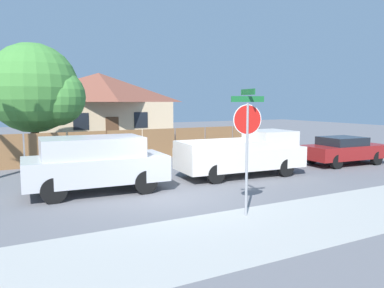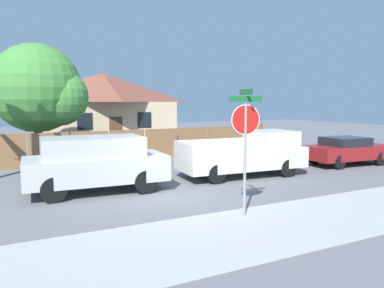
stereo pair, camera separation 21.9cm
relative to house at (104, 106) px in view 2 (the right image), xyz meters
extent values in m
plane|color=slate|center=(-2.18, -17.75, -2.68)|extent=(80.00, 80.00, 0.00)
cube|color=#A3A39E|center=(-2.18, -21.35, -2.67)|extent=(36.00, 3.20, 0.01)
cube|color=brown|center=(-6.91, -9.84, -1.89)|extent=(1.81, 0.06, 1.58)
cube|color=brown|center=(-5.02, -9.84, -1.89)|extent=(1.81, 0.06, 1.58)
cube|color=brown|center=(-3.13, -9.84, -1.89)|extent=(1.81, 0.06, 1.58)
cube|color=brown|center=(-1.24, -9.84, -1.89)|extent=(1.81, 0.06, 1.58)
cube|color=brown|center=(0.65, -9.84, -1.89)|extent=(1.81, 0.06, 1.58)
cube|color=brown|center=(2.54, -9.84, -1.89)|extent=(1.81, 0.06, 1.58)
cube|color=brown|center=(4.42, -9.84, -1.89)|extent=(1.81, 0.06, 1.58)
cube|color=brown|center=(6.31, -9.84, -1.89)|extent=(1.81, 0.06, 1.58)
cube|color=brown|center=(7.26, -9.84, -1.84)|extent=(0.12, 0.12, 1.68)
cube|color=beige|center=(0.00, 0.00, -1.17)|extent=(9.18, 6.53, 3.01)
pyramid|color=brown|center=(0.00, 0.00, 1.41)|extent=(9.91, 7.05, 2.15)
cube|color=black|center=(-2.06, -3.28, -0.93)|extent=(1.00, 0.04, 1.10)
cube|color=black|center=(2.06, -3.28, -0.93)|extent=(1.00, 0.04, 1.10)
cube|color=brown|center=(0.00, -3.28, -1.68)|extent=(0.90, 0.04, 2.00)
cylinder|color=brown|center=(-5.30, -7.87, -1.67)|extent=(0.40, 0.40, 2.02)
sphere|color=#428438|center=(-5.30, -7.87, 1.01)|extent=(4.44, 4.44, 4.44)
sphere|color=#478F3C|center=(-4.30, -8.42, 0.57)|extent=(2.89, 2.89, 2.89)
cube|color=#B7B7BC|center=(-4.19, -15.88, -1.89)|extent=(4.69, 2.29, 0.84)
cube|color=#B7B7BC|center=(-4.31, -15.87, -1.14)|extent=(3.31, 2.04, 0.64)
cube|color=black|center=(-2.79, -15.96, -1.14)|extent=(0.17, 1.76, 0.54)
cylinder|color=black|center=(-2.72, -15.07, -2.29)|extent=(0.78, 0.22, 0.78)
cylinder|color=black|center=(-2.83, -16.85, -2.29)|extent=(0.78, 0.22, 0.78)
cylinder|color=black|center=(-5.55, -14.90, -2.29)|extent=(0.78, 0.22, 0.78)
cylinder|color=black|center=(-5.66, -16.68, -2.29)|extent=(0.78, 0.22, 0.78)
cube|color=silver|center=(1.65, -15.88, -1.92)|extent=(5.28, 2.26, 0.84)
cube|color=silver|center=(3.07, -15.96, -1.18)|extent=(1.76, 1.89, 0.64)
cube|color=silver|center=(0.83, -14.90, -1.35)|extent=(3.24, 0.28, 0.29)
cube|color=silver|center=(0.72, -16.74, -1.35)|extent=(3.24, 0.28, 0.29)
cube|color=silver|center=(-0.89, -15.72, -1.35)|extent=(0.20, 1.85, 0.29)
cylinder|color=black|center=(3.30, -15.12, -2.32)|extent=(0.72, 0.22, 0.72)
cylinder|color=black|center=(3.19, -16.83, -2.32)|extent=(0.72, 0.22, 0.72)
cylinder|color=black|center=(0.11, -14.92, -2.32)|extent=(0.72, 0.22, 0.72)
cylinder|color=black|center=(0.00, -16.63, -2.32)|extent=(0.72, 0.22, 0.72)
cube|color=maroon|center=(7.74, -15.88, -2.05)|extent=(4.23, 2.04, 0.63)
cube|color=black|center=(7.58, -15.87, -1.54)|extent=(2.00, 1.72, 0.39)
cylinder|color=black|center=(9.07, -15.18, -2.35)|extent=(0.66, 0.22, 0.66)
cylinder|color=black|center=(8.97, -16.74, -2.35)|extent=(0.66, 0.22, 0.66)
cylinder|color=black|center=(6.51, -15.02, -2.35)|extent=(0.66, 0.22, 0.66)
cylinder|color=black|center=(6.42, -16.58, -2.35)|extent=(0.66, 0.22, 0.66)
cylinder|color=gray|center=(-1.35, -20.34, -1.19)|extent=(0.07, 0.07, 2.97)
cylinder|color=red|center=(-1.35, -20.34, -0.13)|extent=(0.73, 0.18, 0.74)
cylinder|color=white|center=(-1.35, -20.34, -0.13)|extent=(0.77, 0.17, 0.79)
cube|color=#19602D|center=(-1.35, -20.34, 0.39)|extent=(0.90, 0.21, 0.15)
cube|color=#19602D|center=(-1.35, -20.34, 0.57)|extent=(0.19, 0.81, 0.15)
camera|label=1|loc=(-7.15, -28.18, 0.31)|focal=35.00mm
camera|label=2|loc=(-6.96, -28.28, 0.31)|focal=35.00mm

